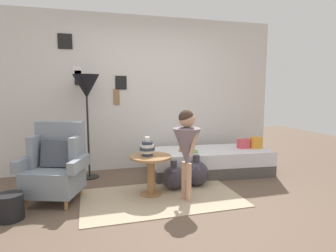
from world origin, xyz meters
name	(u,v)px	position (x,y,z in m)	size (l,w,h in m)	color
ground_plane	(178,210)	(0.00, 0.00, 0.00)	(12.00, 12.00, 0.00)	brown
gallery_wall	(144,93)	(0.00, 1.95, 1.30)	(4.80, 0.12, 2.60)	silver
rug	(161,198)	(-0.09, 0.41, 0.01)	(1.99, 1.15, 0.01)	tan
armchair	(56,165)	(-1.36, 0.73, 0.44)	(0.88, 0.77, 0.97)	#9E7042
daybed	(210,161)	(0.95, 1.22, 0.20)	(1.97, 0.98, 0.40)	#4C4742
pillow_head	(256,143)	(1.71, 1.10, 0.49)	(0.17, 0.12, 0.19)	orange
pillow_mid	(243,144)	(1.52, 1.17, 0.48)	(0.19, 0.12, 0.15)	#D64C56
side_table	(151,167)	(-0.19, 0.56, 0.37)	(0.53, 0.53, 0.52)	#9E7042
vase_striped	(147,148)	(-0.23, 0.59, 0.62)	(0.20, 0.20, 0.25)	#2D384C
floor_lamp	(86,90)	(-0.96, 1.54, 1.37)	(0.39, 0.39, 1.60)	black
person_child	(187,143)	(0.19, 0.25, 0.73)	(0.34, 0.34, 1.14)	tan
book_on_daybed	(191,151)	(0.56, 1.11, 0.42)	(0.22, 0.16, 0.03)	#6DA04B
demijohn_near	(174,177)	(0.15, 0.67, 0.17)	(0.33, 0.33, 0.41)	#332D38
demijohn_far	(196,173)	(0.51, 0.74, 0.18)	(0.36, 0.36, 0.45)	#332D38
magazine_basket	(10,207)	(-1.79, 0.28, 0.14)	(0.28, 0.28, 0.28)	black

